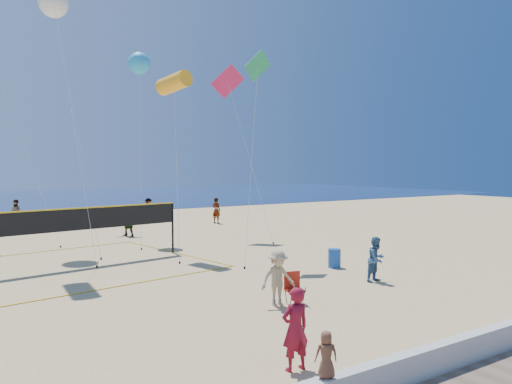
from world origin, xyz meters
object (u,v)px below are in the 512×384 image
camp_chair (293,286)px  trash_barrel (334,258)px  volleyball_net (82,225)px  woman (295,329)px

camp_chair → trash_barrel: (4.91, 3.53, -0.16)m
camp_chair → trash_barrel: bearing=48.4°
camp_chair → trash_barrel: size_ratio=1.38×
camp_chair → volleyball_net: volleyball_net is taller
woman → trash_barrel: woman is taller
woman → trash_barrel: size_ratio=2.23×
volleyball_net → camp_chair: bearing=-76.9°
woman → volleyball_net: size_ratio=0.16×
trash_barrel → volleyball_net: (-9.00, 6.43, 1.36)m
woman → trash_barrel: 11.13m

